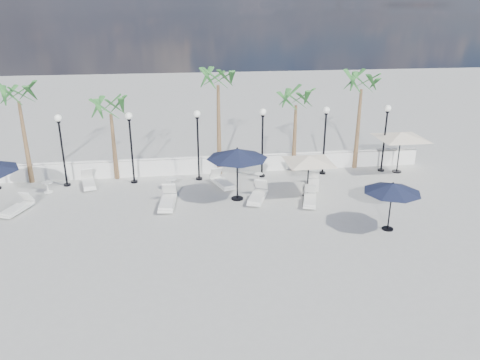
{
  "coord_description": "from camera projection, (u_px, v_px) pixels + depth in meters",
  "views": [
    {
      "loc": [
        -1.0,
        -17.67,
        9.0
      ],
      "look_at": [
        1.68,
        2.14,
        1.5
      ],
      "focal_mm": 35.0,
      "sensor_mm": 36.0,
      "label": 1
    }
  ],
  "objects": [
    {
      "name": "parasol_cream_sq_a",
      "position": [
        401.0,
        132.0,
        26.03
      ],
      "size": [
        5.16,
        5.16,
        2.53
      ],
      "color": "black",
      "rests_on": "ground"
    },
    {
      "name": "parasol_cream_sq_b",
      "position": [
        309.0,
        156.0,
        22.81
      ],
      "size": [
        4.49,
        4.49,
        2.25
      ],
      "color": "black",
      "rests_on": "ground"
    },
    {
      "name": "side_table_2",
      "position": [
        259.0,
        176.0,
        25.38
      ],
      "size": [
        0.45,
        0.45,
        0.44
      ],
      "color": "silver",
      "rests_on": "ground"
    },
    {
      "name": "lamppost_4",
      "position": [
        263.0,
        133.0,
        25.27
      ],
      "size": [
        0.36,
        0.36,
        3.84
      ],
      "color": "black",
      "rests_on": "ground"
    },
    {
      "name": "lounger_6",
      "position": [
        310.0,
        199.0,
        22.52
      ],
      "size": [
        1.1,
        1.92,
        0.68
      ],
      "rotation": [
        0.0,
        0.0,
        -0.3
      ],
      "color": "silver",
      "rests_on": "ground"
    },
    {
      "name": "ground",
      "position": [
        207.0,
        233.0,
        19.68
      ],
      "size": [
        100.0,
        100.0,
        0.0
      ],
      "primitive_type": "plane",
      "color": "#969591",
      "rests_on": "ground"
    },
    {
      "name": "lamppost_2",
      "position": [
        131.0,
        138.0,
        24.39
      ],
      "size": [
        0.36,
        0.36,
        3.84
      ],
      "color": "black",
      "rests_on": "ground"
    },
    {
      "name": "balustrade",
      "position": [
        198.0,
        166.0,
        26.47
      ],
      "size": [
        26.0,
        0.3,
        1.01
      ],
      "color": "silver",
      "rests_on": "ground"
    },
    {
      "name": "lounger_0",
      "position": [
        17.0,
        208.0,
        21.56
      ],
      "size": [
        1.21,
        1.92,
        0.69
      ],
      "rotation": [
        0.0,
        0.0,
        -0.37
      ],
      "color": "silver",
      "rests_on": "ground"
    },
    {
      "name": "lamppost_3",
      "position": [
        198.0,
        136.0,
        24.83
      ],
      "size": [
        0.36,
        0.36,
        3.84
      ],
      "color": "black",
      "rests_on": "ground"
    },
    {
      "name": "lamppost_5",
      "position": [
        325.0,
        131.0,
        25.71
      ],
      "size": [
        0.36,
        0.36,
        3.84
      ],
      "color": "black",
      "rests_on": "ground"
    },
    {
      "name": "palm_4",
      "position": [
        362.0,
        87.0,
        25.95
      ],
      "size": [
        2.6,
        2.6,
        5.7
      ],
      "color": "brown",
      "rests_on": "ground"
    },
    {
      "name": "lounger_2",
      "position": [
        168.0,
        201.0,
        22.19
      ],
      "size": [
        0.9,
        2.19,
        0.8
      ],
      "rotation": [
        0.0,
        0.0,
        -0.1
      ],
      "color": "silver",
      "rests_on": "ground"
    },
    {
      "name": "parasol_navy_right",
      "position": [
        393.0,
        188.0,
        19.32
      ],
      "size": [
        2.41,
        2.41,
        2.16
      ],
      "color": "black",
      "rests_on": "ground"
    },
    {
      "name": "parasol_navy_mid",
      "position": [
        237.0,
        154.0,
        22.29
      ],
      "size": [
        2.97,
        2.97,
        2.66
      ],
      "color": "black",
      "rests_on": "ground"
    },
    {
      "name": "lamppost_6",
      "position": [
        386.0,
        129.0,
        26.15
      ],
      "size": [
        0.36,
        0.36,
        3.84
      ],
      "color": "black",
      "rests_on": "ground"
    },
    {
      "name": "lamppost_1",
      "position": [
        61.0,
        140.0,
        23.95
      ],
      "size": [
        0.36,
        0.36,
        3.84
      ],
      "color": "black",
      "rests_on": "ground"
    },
    {
      "name": "lounger_1",
      "position": [
        88.0,
        182.0,
        24.63
      ],
      "size": [
        1.05,
        1.99,
        0.71
      ],
      "rotation": [
        0.0,
        0.0,
        0.24
      ],
      "color": "silver",
      "rests_on": "ground"
    },
    {
      "name": "palm_2",
      "position": [
        218.0,
        83.0,
        24.81
      ],
      "size": [
        2.6,
        2.6,
        6.1
      ],
      "color": "brown",
      "rests_on": "ground"
    },
    {
      "name": "side_table_0",
      "position": [
        47.0,
        186.0,
        23.84
      ],
      "size": [
        0.57,
        0.57,
        0.55
      ],
      "color": "silver",
      "rests_on": "ground"
    },
    {
      "name": "palm_0",
      "position": [
        18.0,
        99.0,
        23.73
      ],
      "size": [
        2.6,
        2.6,
        5.5
      ],
      "color": "brown",
      "rests_on": "ground"
    },
    {
      "name": "lounger_3",
      "position": [
        258.0,
        195.0,
        22.87
      ],
      "size": [
        1.36,
        2.14,
        0.77
      ],
      "rotation": [
        0.0,
        0.0,
        -0.38
      ],
      "color": "silver",
      "rests_on": "ground"
    },
    {
      "name": "palm_1",
      "position": [
        111.0,
        111.0,
        24.57
      ],
      "size": [
        2.6,
        2.6,
        4.7
      ],
      "color": "brown",
      "rests_on": "ground"
    },
    {
      "name": "lounger_5",
      "position": [
        313.0,
        183.0,
        24.5
      ],
      "size": [
        1.1,
        1.87,
        0.67
      ],
      "rotation": [
        0.0,
        0.0,
        -0.32
      ],
      "color": "silver",
      "rests_on": "ground"
    },
    {
      "name": "lounger_4",
      "position": [
        222.0,
        182.0,
        24.66
      ],
      "size": [
        1.26,
        2.09,
        0.74
      ],
      "rotation": [
        0.0,
        0.0,
        0.34
      ],
      "color": "silver",
      "rests_on": "ground"
    },
    {
      "name": "side_table_1",
      "position": [
        171.0,
        183.0,
        24.29
      ],
      "size": [
        0.58,
        0.58,
        0.56
      ],
      "color": "silver",
      "rests_on": "ground"
    },
    {
      "name": "palm_3",
      "position": [
        296.0,
        103.0,
        25.76
      ],
      "size": [
        2.6,
        2.6,
        4.9
      ],
      "color": "brown",
      "rests_on": "ground"
    }
  ]
}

